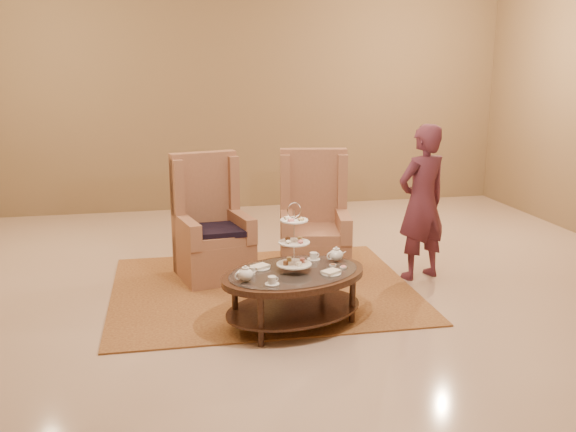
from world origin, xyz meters
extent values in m
plane|color=#C9AD96|center=(0.00, 0.00, 0.00)|extent=(8.00, 8.00, 0.00)
cube|color=silver|center=(0.00, 0.00, 0.00)|extent=(8.00, 8.00, 0.02)
cube|color=olive|center=(0.00, 4.00, 1.75)|extent=(8.00, 0.04, 3.50)
cube|color=#A3733A|center=(-0.19, 0.46, 0.01)|extent=(2.84, 2.38, 0.01)
cylinder|color=black|center=(-0.41, -0.77, 0.20)|extent=(0.06, 0.06, 0.40)
cylinder|color=black|center=(0.39, -0.50, 0.20)|extent=(0.06, 0.06, 0.40)
cylinder|color=black|center=(-0.55, -0.34, 0.20)|extent=(0.06, 0.06, 0.40)
cylinder|color=black|center=(0.25, -0.08, 0.20)|extent=(0.06, 0.06, 0.40)
cylinder|color=silver|center=(-0.08, -0.42, 0.71)|extent=(0.01, 0.01, 0.50)
torus|color=silver|center=(-0.08, -0.42, 0.97)|extent=(0.13, 0.05, 0.13)
cylinder|color=silver|center=(-0.08, -0.42, 0.52)|extent=(0.36, 0.36, 0.01)
cylinder|color=silver|center=(-0.08, -0.42, 0.70)|extent=(0.32, 0.32, 0.01)
cylinder|color=silver|center=(-0.08, -0.42, 0.88)|extent=(0.28, 0.28, 0.01)
cylinder|color=#DB7570|center=(-0.01, -0.40, 0.54)|extent=(0.05, 0.05, 0.03)
cylinder|color=tan|center=(-0.11, -0.35, 0.54)|extent=(0.05, 0.05, 0.03)
cylinder|color=brown|center=(-0.16, -0.45, 0.54)|extent=(0.05, 0.05, 0.03)
cylinder|color=#F0E6CB|center=(-0.06, -0.49, 0.54)|extent=(0.05, 0.05, 0.03)
ellipsoid|color=tan|center=(-0.03, -0.38, 0.72)|extent=(0.06, 0.06, 0.03)
ellipsoid|color=brown|center=(-0.12, -0.36, 0.72)|extent=(0.06, 0.06, 0.03)
ellipsoid|color=#F0E6CB|center=(-0.14, -0.46, 0.72)|extent=(0.06, 0.06, 0.03)
ellipsoid|color=#DB7570|center=(-0.04, -0.48, 0.72)|extent=(0.06, 0.06, 0.03)
cube|color=brown|center=(-0.05, -0.37, 0.90)|extent=(0.05, 0.04, 0.02)
cube|color=#F0E6CB|center=(-0.13, -0.38, 0.90)|extent=(0.05, 0.04, 0.02)
cube|color=#DB7570|center=(-0.12, -0.47, 0.90)|extent=(0.05, 0.04, 0.02)
cube|color=tan|center=(-0.03, -0.46, 0.90)|extent=(0.05, 0.04, 0.02)
ellipsoid|color=silver|center=(-0.50, -0.58, 0.52)|extent=(0.15, 0.15, 0.10)
cylinder|color=silver|center=(-0.50, -0.58, 0.57)|extent=(0.07, 0.07, 0.01)
sphere|color=silver|center=(-0.50, -0.58, 0.58)|extent=(0.03, 0.03, 0.02)
cone|color=silver|center=(-0.42, -0.56, 0.52)|extent=(0.08, 0.05, 0.05)
torus|color=silver|center=(-0.55, -0.60, 0.52)|extent=(0.07, 0.03, 0.07)
ellipsoid|color=silver|center=(0.32, -0.23, 0.52)|extent=(0.15, 0.15, 0.10)
cylinder|color=silver|center=(0.32, -0.23, 0.57)|extent=(0.07, 0.07, 0.01)
sphere|color=silver|center=(0.32, -0.23, 0.58)|extent=(0.03, 0.03, 0.02)
cone|color=silver|center=(0.39, -0.21, 0.52)|extent=(0.08, 0.05, 0.05)
torus|color=silver|center=(0.27, -0.25, 0.52)|extent=(0.07, 0.03, 0.07)
cylinder|color=silver|center=(-0.31, -0.69, 0.46)|extent=(0.14, 0.14, 0.01)
cylinder|color=silver|center=(-0.31, -0.69, 0.50)|extent=(0.08, 0.08, 0.06)
torus|color=silver|center=(-0.27, -0.68, 0.50)|extent=(0.04, 0.02, 0.04)
cylinder|color=silver|center=(0.15, -0.15, 0.46)|extent=(0.14, 0.14, 0.01)
cylinder|color=silver|center=(0.15, -0.15, 0.50)|extent=(0.08, 0.08, 0.06)
torus|color=silver|center=(0.18, -0.14, 0.50)|extent=(0.04, 0.02, 0.04)
cylinder|color=silver|center=(-0.34, -0.29, 0.46)|extent=(0.20, 0.20, 0.01)
cube|color=beige|center=(-0.34, -0.29, 0.48)|extent=(0.17, 0.16, 0.02)
cylinder|color=silver|center=(0.19, -0.54, 0.46)|extent=(0.20, 0.20, 0.01)
cube|color=beige|center=(0.19, -0.54, 0.48)|extent=(0.17, 0.16, 0.02)
cylinder|color=silver|center=(-0.42, -0.43, 0.49)|extent=(0.06, 0.06, 0.06)
cylinder|color=silver|center=(0.33, -0.43, 0.47)|extent=(0.07, 0.07, 0.01)
cylinder|color=#DB7570|center=(0.33, -0.43, 0.48)|extent=(0.05, 0.05, 0.01)
cylinder|color=silver|center=(0.26, -0.36, 0.47)|extent=(0.07, 0.07, 0.01)
cylinder|color=brown|center=(0.26, -0.36, 0.48)|extent=(0.05, 0.05, 0.01)
cylinder|color=silver|center=(-0.50, -0.37, 0.47)|extent=(0.07, 0.07, 0.01)
cylinder|color=#F0E6CB|center=(-0.50, -0.37, 0.48)|extent=(0.05, 0.05, 0.01)
cube|color=#9B6549|center=(-0.61, 0.87, 0.20)|extent=(0.79, 0.79, 0.40)
cube|color=#9B6549|center=(-0.60, 0.83, 0.44)|extent=(0.67, 0.67, 0.09)
cube|color=#9B6549|center=(-0.67, 1.14, 0.61)|extent=(0.67, 0.28, 1.23)
cube|color=#9B6549|center=(-0.94, 1.04, 0.90)|extent=(0.14, 0.22, 0.57)
cube|color=#9B6549|center=(-0.38, 1.17, 0.90)|extent=(0.14, 0.22, 0.57)
cube|color=#9B6549|center=(-0.86, 0.77, 0.52)|extent=(0.24, 0.61, 0.25)
cube|color=#9B6549|center=(-0.33, 0.89, 0.52)|extent=(0.24, 0.61, 0.25)
cube|color=black|center=(-0.59, 0.80, 0.51)|extent=(0.56, 0.51, 0.06)
cube|color=#9B6549|center=(0.39, 0.75, 0.20)|extent=(0.78, 0.78, 0.40)
cube|color=#9B6549|center=(0.38, 0.71, 0.45)|extent=(0.66, 0.66, 0.10)
cube|color=#9B6549|center=(0.43, 1.03, 0.62)|extent=(0.68, 0.25, 1.25)
cube|color=#9B6549|center=(0.14, 1.04, 0.91)|extent=(0.13, 0.22, 0.58)
cube|color=#9B6549|center=(0.71, 0.94, 0.91)|extent=(0.13, 0.22, 0.58)
cube|color=#9B6549|center=(0.10, 0.76, 0.53)|extent=(0.22, 0.61, 0.25)
cube|color=#9B6549|center=(0.65, 0.66, 0.53)|extent=(0.22, 0.61, 0.25)
imported|color=#502230|center=(1.39, 0.48, 0.76)|extent=(0.64, 0.52, 1.53)
camera|label=1|loc=(-1.14, -5.21, 2.11)|focal=40.00mm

